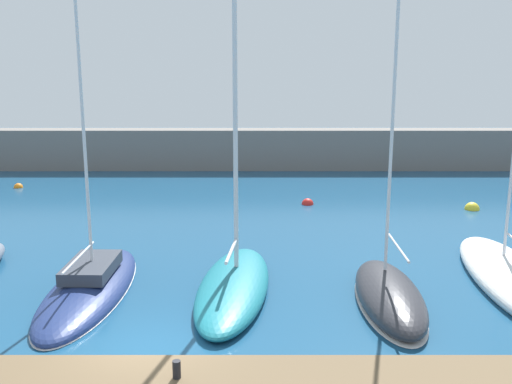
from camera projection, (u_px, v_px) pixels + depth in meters
name	position (u px, v px, depth m)	size (l,w,h in m)	color
ground_plane	(146.00, 352.00, 16.12)	(120.00, 120.00, 0.00)	navy
breakwater_seawall	(215.00, 149.00, 44.45)	(108.00, 2.14, 3.06)	slate
sailboat_navy_third	(88.00, 287.00, 20.33)	(2.76, 8.70, 14.09)	navy
sailboat_teal_fourth	(232.00, 282.00, 20.28)	(3.12, 8.36, 16.53)	#19707F
sailboat_charcoal_fifth	(387.00, 295.00, 19.33)	(2.19, 6.41, 12.29)	#2D2D33
sailboat_white_sixth	(509.00, 275.00, 21.17)	(3.49, 9.93, 19.34)	white
mooring_buoy_orange	(16.00, 188.00, 37.80)	(0.58, 0.58, 0.58)	orange
mooring_buoy_red	(306.00, 204.00, 33.32)	(0.69, 0.69, 0.69)	red
mooring_buoy_yellow	(470.00, 209.00, 32.17)	(0.81, 0.81, 0.81)	yellow
dock_bollard	(175.00, 369.00, 13.86)	(0.20, 0.20, 0.44)	black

